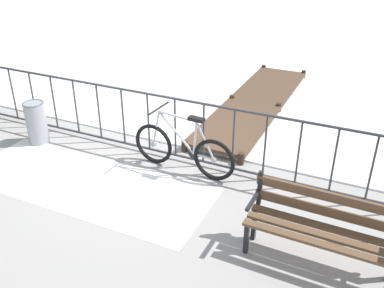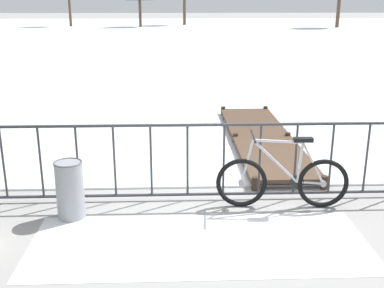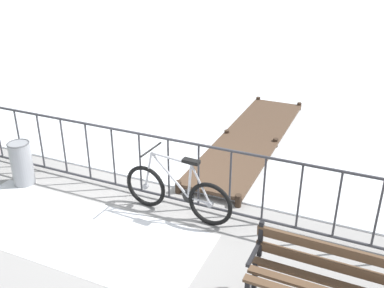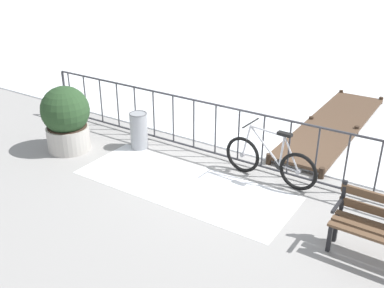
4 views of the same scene
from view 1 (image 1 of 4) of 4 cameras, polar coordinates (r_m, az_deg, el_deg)
name	(u,v)px [view 1 (image 1 of 4)]	position (r m, az deg, el deg)	size (l,w,h in m)	color
ground_plane	(150,153)	(7.20, -5.54, -1.20)	(160.00, 160.00, 0.00)	gray
snow_patch	(86,183)	(6.56, -13.75, -5.06)	(3.76, 1.44, 0.01)	white
railing_fence	(148,122)	(6.95, -5.75, 2.84)	(9.06, 0.06, 1.07)	#38383D
bicycle_near_railing	(183,150)	(6.51, -1.20, -0.73)	(1.71, 0.52, 0.97)	black
park_bench	(321,224)	(5.00, 16.63, -10.00)	(1.61, 0.51, 0.89)	brown
trash_bin	(36,122)	(7.82, -19.79, 2.70)	(0.35, 0.35, 0.73)	gray
wooden_dock	(255,103)	(8.90, 8.26, 5.37)	(1.10, 4.57, 0.20)	#4C3828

